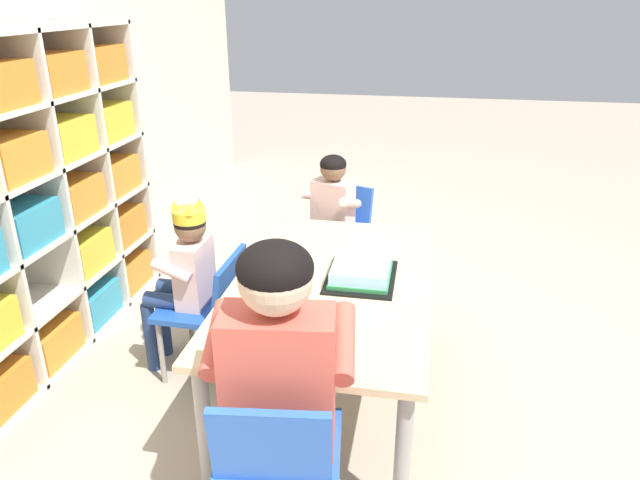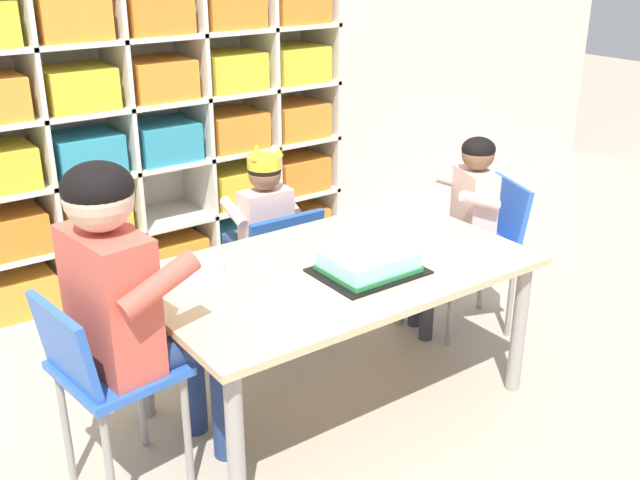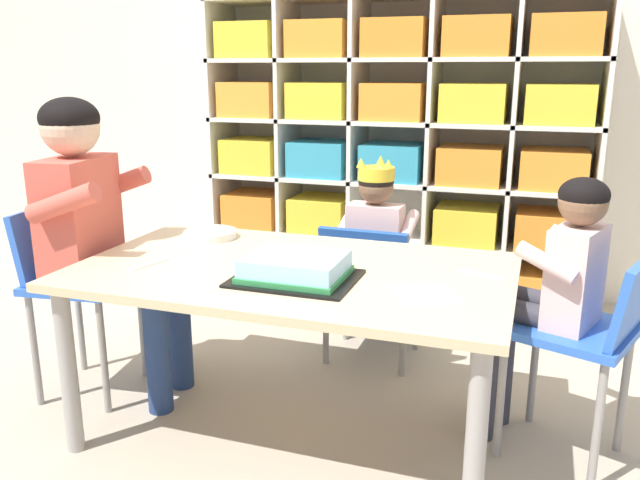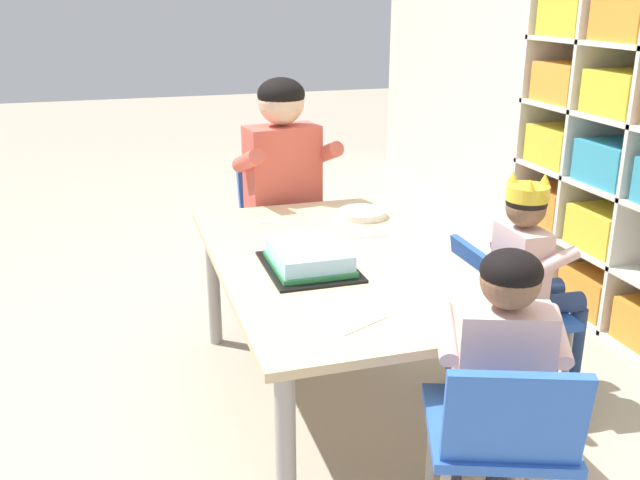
# 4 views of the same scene
# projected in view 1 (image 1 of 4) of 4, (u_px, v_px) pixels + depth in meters

# --- Properties ---
(ground) EXTENTS (16.00, 16.00, 0.00)m
(ground) POSITION_uv_depth(u_px,v_px,m) (331.00, 394.00, 2.51)
(ground) COLOR tan
(storage_cubby_shelf) EXTENTS (1.88, 0.36, 1.47)m
(storage_cubby_shelf) POSITION_uv_depth(u_px,v_px,m) (8.00, 219.00, 2.47)
(storage_cubby_shelf) COLOR silver
(storage_cubby_shelf) RESTS_ON ground
(activity_table) EXTENTS (1.30, 0.77, 0.55)m
(activity_table) POSITION_uv_depth(u_px,v_px,m) (332.00, 295.00, 2.32)
(activity_table) COLOR #D1B789
(activity_table) RESTS_ON ground
(classroom_chair_blue) EXTENTS (0.37, 0.34, 0.56)m
(classroom_chair_blue) POSITION_uv_depth(u_px,v_px,m) (210.00, 302.00, 2.56)
(classroom_chair_blue) COLOR #1E4CA8
(classroom_chair_blue) RESTS_ON ground
(child_with_crown) EXTENTS (0.30, 0.31, 0.81)m
(child_with_crown) POSITION_uv_depth(u_px,v_px,m) (185.00, 268.00, 2.52)
(child_with_crown) COLOR beige
(child_with_crown) RESTS_ON ground
(classroom_chair_adult_side) EXTENTS (0.37, 0.37, 0.67)m
(classroom_chair_adult_side) POSITION_uv_depth(u_px,v_px,m) (279.00, 457.00, 1.60)
(classroom_chair_adult_side) COLOR blue
(classroom_chair_adult_side) RESTS_ON ground
(adult_helper_seated) EXTENTS (0.45, 0.43, 1.04)m
(adult_helper_seated) POSITION_uv_depth(u_px,v_px,m) (281.00, 366.00, 1.61)
(adult_helper_seated) COLOR #D15647
(adult_helper_seated) RESTS_ON ground
(classroom_chair_guest_side) EXTENTS (0.44, 0.42, 0.64)m
(classroom_chair_guest_side) POSITION_uv_depth(u_px,v_px,m) (337.00, 232.00, 3.14)
(classroom_chair_guest_side) COLOR blue
(classroom_chair_guest_side) RESTS_ON ground
(guest_at_table_side) EXTENTS (0.34, 0.34, 0.84)m
(guest_at_table_side) POSITION_uv_depth(u_px,v_px,m) (328.00, 214.00, 3.01)
(guest_at_table_side) COLOR beige
(guest_at_table_side) RESTS_ON ground
(birthday_cake_on_tray) EXTENTS (0.34, 0.27, 0.07)m
(birthday_cake_on_tray) POSITION_uv_depth(u_px,v_px,m) (361.00, 271.00, 2.32)
(birthday_cake_on_tray) COLOR black
(birthday_cake_on_tray) RESTS_ON activity_table
(paper_plate_stack) EXTENTS (0.18, 0.18, 0.03)m
(paper_plate_stack) POSITION_uv_depth(u_px,v_px,m) (244.00, 325.00, 1.97)
(paper_plate_stack) COLOR white
(paper_plate_stack) RESTS_ON activity_table
(paper_napkin_square) EXTENTS (0.21, 0.21, 0.00)m
(paper_napkin_square) POSITION_uv_depth(u_px,v_px,m) (372.00, 242.00, 2.66)
(paper_napkin_square) COLOR white
(paper_napkin_square) RESTS_ON activity_table
(fork_near_child_seat) EXTENTS (0.13, 0.05, 0.00)m
(fork_near_child_seat) POSITION_uv_depth(u_px,v_px,m) (327.00, 229.00, 2.81)
(fork_near_child_seat) COLOR white
(fork_near_child_seat) RESTS_ON activity_table
(fork_by_napkin) EXTENTS (0.06, 0.14, 0.00)m
(fork_by_napkin) POSITION_uv_depth(u_px,v_px,m) (350.00, 343.00, 1.89)
(fork_by_napkin) COLOR white
(fork_by_napkin) RESTS_ON activity_table
(fork_beside_plate_stack) EXTENTS (0.12, 0.07, 0.00)m
(fork_beside_plate_stack) POSITION_uv_depth(u_px,v_px,m) (329.00, 318.00, 2.04)
(fork_beside_plate_stack) COLOR white
(fork_beside_plate_stack) RESTS_ON activity_table
(fork_near_cake_tray) EXTENTS (0.04, 0.14, 0.00)m
(fork_near_cake_tray) POSITION_uv_depth(u_px,v_px,m) (281.00, 298.00, 2.17)
(fork_near_cake_tray) COLOR white
(fork_near_cake_tray) RESTS_ON activity_table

